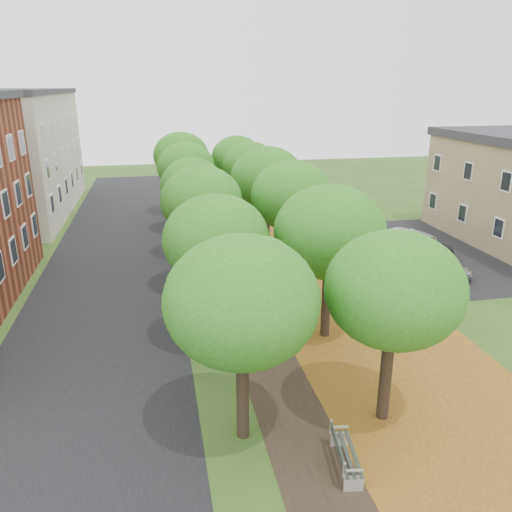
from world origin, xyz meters
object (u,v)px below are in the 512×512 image
bench (344,453)px  car_white (404,238)px  car_red (411,249)px  car_silver (437,270)px  car_grey (421,248)px

bench → car_white: car_white is taller
car_red → bench: bearing=153.7°
car_red → car_silver: bearing=-177.1°
car_silver → car_white: bearing=-10.3°
car_white → bench: bearing=134.5°
car_red → car_white: size_ratio=0.95×
bench → car_grey: car_grey is taller
car_silver → car_white: (1.18, 6.31, -0.00)m
car_grey → car_silver: bearing=161.9°
bench → car_grey: 20.66m
car_silver → car_red: (0.25, 3.61, 0.08)m
bench → car_silver: 16.66m
car_white → car_red: bearing=146.8°
car_silver → car_white: size_ratio=0.82×
car_red → car_white: bearing=-12.1°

